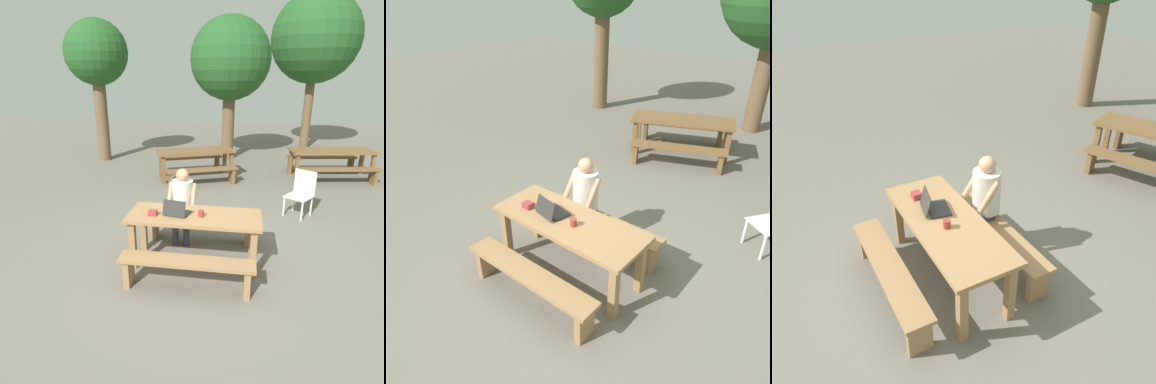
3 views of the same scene
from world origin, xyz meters
TOP-DOWN VIEW (x-y plane):
  - ground_plane at (0.00, 0.00)m, footprint 30.00×30.00m
  - picnic_table_front at (0.00, 0.00)m, footprint 1.89×0.74m
  - bench_near at (0.00, -0.68)m, footprint 1.75×0.30m
  - bench_far at (0.00, 0.68)m, footprint 1.75×0.30m
  - laptop at (-0.25, -0.04)m, footprint 0.38×0.35m
  - small_pouch at (-0.58, -0.10)m, footprint 0.12×0.11m
  - coffee_mug at (0.10, -0.05)m, footprint 0.08×0.08m
  - person_seated at (-0.29, 0.64)m, footprint 0.45×0.43m
  - picnic_table_rear at (-0.59, 4.18)m, footprint 2.12×1.42m
  - bench_rear_south at (-0.34, 3.57)m, footprint 1.77×0.95m
  - bench_rear_north at (-0.84, 4.79)m, footprint 1.77×0.95m

SIDE VIEW (x-z plane):
  - ground_plane at x=0.00m, z-range 0.00..0.00m
  - bench_near at x=0.00m, z-range 0.11..0.55m
  - bench_far at x=0.00m, z-range 0.11..0.55m
  - bench_rear_south at x=-0.34m, z-range 0.11..0.55m
  - bench_rear_north at x=-0.84m, z-range 0.11..0.55m
  - picnic_table_rear at x=-0.59m, z-range 0.26..1.03m
  - picnic_table_front at x=0.00m, z-range 0.26..1.03m
  - person_seated at x=-0.29m, z-range 0.11..1.35m
  - small_pouch at x=-0.58m, z-range 0.77..0.84m
  - coffee_mug at x=0.10m, z-range 0.77..0.86m
  - laptop at x=-0.25m, z-range 0.71..0.94m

